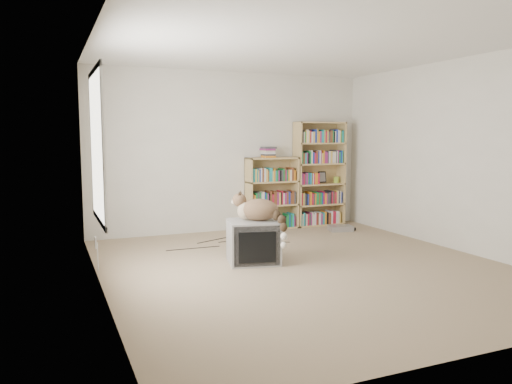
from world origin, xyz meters
name	(u,v)px	position (x,y,z in m)	size (l,w,h in m)	color
floor	(306,267)	(0.00, 0.00, 0.00)	(4.50, 5.00, 0.01)	tan
wall_back	(231,152)	(0.00, 2.50, 1.25)	(4.50, 0.02, 2.50)	beige
wall_front	(490,174)	(0.00, -2.50, 1.25)	(4.50, 0.02, 2.50)	beige
wall_left	(99,163)	(-2.25, 0.00, 1.25)	(0.02, 5.00, 2.50)	beige
wall_right	(460,156)	(2.25, 0.00, 1.25)	(0.02, 5.00, 2.50)	beige
ceiling	(309,44)	(0.00, 0.00, 2.50)	(4.50, 5.00, 0.02)	white
window	(97,146)	(-2.24, 0.20, 1.40)	(0.02, 1.22, 1.52)	white
crt_tv	(253,242)	(-0.48, 0.44, 0.25)	(0.68, 0.64, 0.51)	gray
cat	(262,213)	(-0.40, 0.36, 0.60)	(0.60, 0.75, 0.57)	#392317
bookcase_tall	(319,176)	(1.51, 2.36, 0.83)	(0.87, 0.30, 1.73)	#A58052
bookcase_short	(272,196)	(0.64, 2.36, 0.53)	(0.84, 0.30, 1.16)	#A58052
book_stack	(268,152)	(0.59, 2.37, 1.24)	(0.20, 0.26, 0.17)	#A81631
green_mug	(336,180)	(1.84, 2.34, 0.76)	(0.09, 0.09, 0.10)	#8BAD31
framed_print	(322,177)	(1.63, 2.44, 0.80)	(0.14, 0.01, 0.19)	black
dvd_player	(340,228)	(1.57, 1.75, 0.04)	(0.36, 0.26, 0.08)	#A2A2A6
wall_outlet	(96,243)	(-2.24, 0.78, 0.32)	(0.01, 0.08, 0.13)	silver
floor_cables	(227,241)	(-0.36, 1.72, 0.00)	(1.20, 0.70, 0.01)	black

